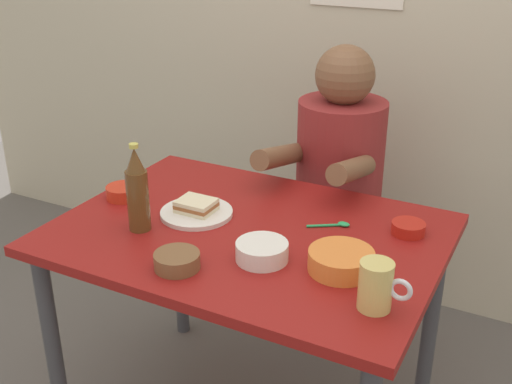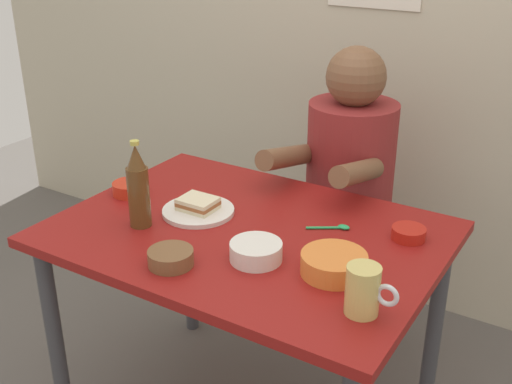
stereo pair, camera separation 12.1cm
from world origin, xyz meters
TOP-DOWN VIEW (x-y plane):
  - dining_table at (0.00, 0.00)m, footprint 1.10×0.80m
  - stool at (0.05, 0.63)m, footprint 0.34×0.34m
  - person_seated at (0.05, 0.62)m, footprint 0.33×0.56m
  - plate_orange at (-0.18, 0.01)m, footprint 0.22×0.22m
  - sandwich at (-0.18, 0.01)m, footprint 0.11×0.09m
  - beer_mug at (0.45, -0.21)m, footprint 0.13×0.08m
  - beer_bottle at (-0.28, -0.14)m, footprint 0.06×0.06m
  - rice_bowl_white at (0.11, -0.13)m, footprint 0.14×0.14m
  - soup_bowl_orange at (0.32, -0.09)m, footprint 0.17×0.17m
  - condiment_bowl_brown at (-0.06, -0.27)m, footprint 0.12×0.12m
  - sambal_bowl_red at (0.42, 0.19)m, footprint 0.10×0.10m
  - sauce_bowl_chili at (-0.46, 0.01)m, footprint 0.11×0.11m
  - spoon at (0.22, 0.14)m, footprint 0.11×0.07m

SIDE VIEW (x-z plane):
  - stool at x=0.05m, z-range 0.12..0.57m
  - dining_table at x=0.00m, z-range 0.28..1.02m
  - spoon at x=0.22m, z-range 0.74..0.75m
  - plate_orange at x=-0.18m, z-range 0.74..0.75m
  - sambal_bowl_red at x=0.42m, z-range 0.74..0.78m
  - sauce_bowl_chili at x=-0.46m, z-range 0.74..0.78m
  - condiment_bowl_brown at x=-0.06m, z-range 0.74..0.78m
  - person_seated at x=0.05m, z-range 0.41..1.13m
  - rice_bowl_white at x=0.11m, z-range 0.74..0.79m
  - soup_bowl_orange at x=0.32m, z-range 0.74..0.80m
  - sandwich at x=-0.18m, z-range 0.75..0.79m
  - beer_mug at x=0.45m, z-range 0.74..0.86m
  - beer_bottle at x=-0.28m, z-range 0.73..0.99m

